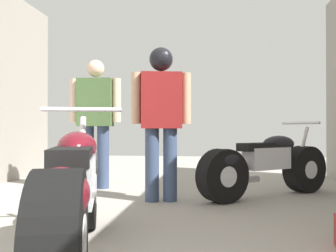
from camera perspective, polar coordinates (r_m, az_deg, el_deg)
ground_plane at (r=3.28m, az=-4.26°, el=-14.99°), size 16.02×16.02×0.00m
motorcycle_maroon_cruiser at (r=2.41m, az=-14.33°, el=-10.20°), size 0.90×2.11×1.00m
motorcycle_black_naked at (r=4.65m, az=14.53°, el=-5.92°), size 1.68×1.37×0.92m
mechanic_in_blue at (r=5.27m, az=-11.05°, el=1.57°), size 0.72×0.28×1.78m
mechanic_with_helmet at (r=4.24m, az=-1.06°, el=2.62°), size 0.69×0.33×1.76m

